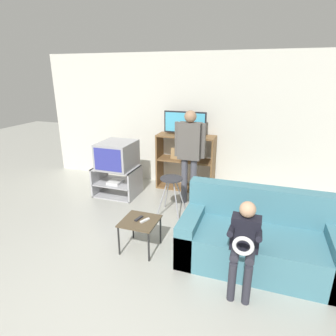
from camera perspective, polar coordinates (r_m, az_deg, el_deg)
The scene contains 13 objects.
ground_plane at distance 3.10m, azimuth -15.25°, elevation -28.04°, with size 18.00×18.00×0.00m, color #ADADA3.
wall_back at distance 5.60m, azimuth 4.95°, elevation 9.23°, with size 6.40×0.06×2.60m.
tv_stand at distance 5.43m, azimuth -10.29°, elevation -2.65°, with size 0.80×0.60×0.54m.
television_main at distance 5.27m, azimuth -10.31°, elevation 2.64°, with size 0.61×0.69×0.48m.
media_shelf at distance 5.53m, azimuth 3.56°, elevation 1.24°, with size 1.12×0.39×1.09m.
television_flat at distance 5.37m, azimuth 3.45°, elevation 8.90°, with size 0.82×0.20×0.45m.
folding_stool at distance 4.51m, azimuth 0.71°, elevation -3.39°, with size 0.41×0.42×0.64m.
snack_table at distance 3.72m, azimuth -5.73°, elevation -11.23°, with size 0.46×0.46×0.42m.
remote_control_black at distance 3.72m, azimuth -5.96°, elevation -10.15°, with size 0.04×0.14×0.02m, color #232328.
remote_control_white at distance 3.67m, azimuth -4.72°, elevation -10.56°, with size 0.04×0.14×0.02m, color silver.
couch at distance 3.69m, azimuth 17.98°, elevation -13.80°, with size 1.87×0.89×0.88m.
person_standing_adult at distance 4.78m, azimuth 4.41°, elevation 3.91°, with size 0.53×0.20×1.65m.
person_seated_child at distance 3.09m, azimuth 15.25°, elevation -13.95°, with size 0.33×0.43×0.99m.
Camera 1 is at (1.34, -1.68, 2.24)m, focal length 30.00 mm.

